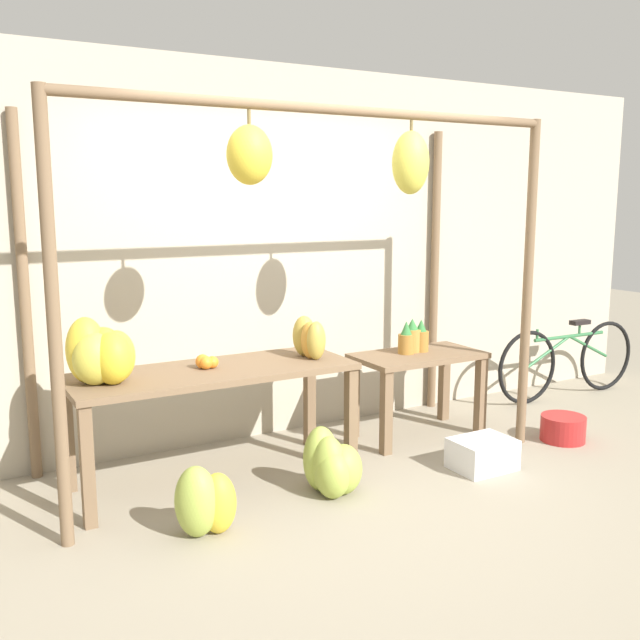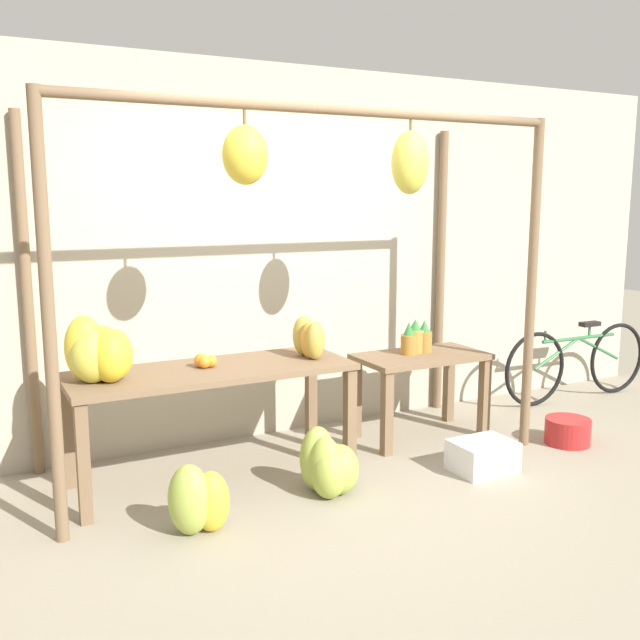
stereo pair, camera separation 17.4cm
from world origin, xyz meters
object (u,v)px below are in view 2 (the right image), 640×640
at_px(fruit_crate_white, 482,456).
at_px(parked_bicycle, 577,362).
at_px(banana_pile_ground_left, 198,500).
at_px(papaya_pile, 309,338).
at_px(blue_bucket, 568,431).
at_px(pineapple_cluster, 416,339).
at_px(banana_pile_on_table, 100,354).
at_px(orange_pile, 204,361).
at_px(banana_pile_ground_right, 328,467).

bearing_deg(fruit_crate_white, parked_bicycle, 26.91).
xyz_separation_m(banana_pile_ground_left, papaya_pile, (1.02, 0.68, 0.69)).
relative_size(banana_pile_ground_left, blue_bucket, 1.20).
xyz_separation_m(pineapple_cluster, parked_bicycle, (1.90, 0.14, -0.41)).
height_order(fruit_crate_white, blue_bucket, fruit_crate_white).
bearing_deg(parked_bicycle, banana_pile_ground_left, -166.16).
height_order(banana_pile_on_table, parked_bicycle, banana_pile_on_table).
height_order(banana_pile_ground_left, papaya_pile, papaya_pile).
distance_m(orange_pile, parked_bicycle, 3.64).
height_order(fruit_crate_white, papaya_pile, papaya_pile).
distance_m(banana_pile_ground_left, banana_pile_ground_right, 0.89).
relative_size(orange_pile, papaya_pile, 0.44).
height_order(orange_pile, banana_pile_ground_right, orange_pile).
xyz_separation_m(orange_pile, parked_bicycle, (3.60, 0.23, -0.44)).
distance_m(banana_pile_on_table, blue_bucket, 3.42).
distance_m(banana_pile_on_table, fruit_crate_white, 2.58).
xyz_separation_m(banana_pile_on_table, banana_pile_ground_right, (1.24, -0.55, -0.74)).
relative_size(banana_pile_on_table, pineapple_cluster, 1.67).
distance_m(banana_pile_ground_right, fruit_crate_white, 1.12).
relative_size(fruit_crate_white, blue_bucket, 1.22).
bearing_deg(parked_bicycle, orange_pile, -176.36).
relative_size(pineapple_cluster, blue_bucket, 0.81).
relative_size(banana_pile_on_table, parked_bicycle, 0.27).
bearing_deg(fruit_crate_white, blue_bucket, 7.92).
relative_size(blue_bucket, parked_bicycle, 0.20).
distance_m(banana_pile_on_table, pineapple_cluster, 2.37).
bearing_deg(papaya_pile, parked_bicycle, 5.68).
bearing_deg(banana_pile_ground_right, blue_bucket, -0.49).
bearing_deg(banana_pile_ground_right, orange_pile, 134.23).
relative_size(banana_pile_ground_left, parked_bicycle, 0.24).
bearing_deg(orange_pile, banana_pile_on_table, -175.83).
relative_size(banana_pile_on_table, papaya_pile, 1.40).
height_order(banana_pile_on_table, pineapple_cluster, banana_pile_on_table).
relative_size(banana_pile_ground_left, fruit_crate_white, 0.98).
height_order(parked_bicycle, papaya_pile, papaya_pile).
height_order(fruit_crate_white, parked_bicycle, parked_bicycle).
bearing_deg(orange_pile, fruit_crate_white, -23.73).
bearing_deg(orange_pile, parked_bicycle, 3.64).
relative_size(banana_pile_ground_left, papaya_pile, 1.24).
distance_m(banana_pile_ground_left, fruit_crate_white, 1.99).
bearing_deg(banana_pile_ground_left, papaya_pile, 33.45).
bearing_deg(papaya_pile, banana_pile_on_table, 179.62).
bearing_deg(fruit_crate_white, papaya_pile, 144.63).
height_order(banana_pile_ground_left, banana_pile_ground_right, banana_pile_ground_right).
bearing_deg(banana_pile_on_table, banana_pile_ground_right, -23.93).
relative_size(orange_pile, fruit_crate_white, 0.35).
xyz_separation_m(pineapple_cluster, banana_pile_ground_left, (-2.01, -0.82, -0.57)).
bearing_deg(banana_pile_ground_left, blue_bucket, 2.33).
xyz_separation_m(fruit_crate_white, parked_bicycle, (1.92, 0.97, 0.25)).
bearing_deg(parked_bicycle, banana_pile_ground_right, -164.73).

